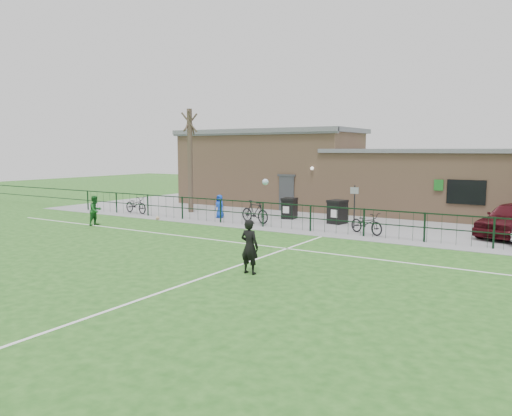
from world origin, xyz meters
The scene contains 18 objects.
ground centered at (0.00, 0.00, 0.00)m, with size 90.00×90.00×0.00m, color #205218.
paving_strip centered at (0.00, 13.50, 0.01)m, with size 34.00×13.00×0.02m, color gray.
pitch_line_touch centered at (0.00, 7.80, 0.00)m, with size 28.00×0.10×0.01m, color white.
pitch_line_mid centered at (0.00, 4.00, 0.00)m, with size 28.00×0.10×0.01m, color white.
pitch_line_perp centered at (2.00, 0.00, 0.00)m, with size 0.10×16.00×0.01m, color white.
perimeter_fence centered at (0.00, 8.00, 0.60)m, with size 28.00×0.10×1.20m, color black.
bare_tree centered at (-8.00, 10.50, 3.00)m, with size 0.30×0.30×6.00m, color #433428.
wheelie_bin_left centered at (-1.76, 11.12, 0.53)m, with size 0.67×0.76×1.02m, color black.
wheelie_bin_right centered at (1.12, 10.77, 0.56)m, with size 0.72×0.82×1.09m, color black.
sign_post centered at (2.34, 9.88, 1.02)m, with size 0.06×0.06×2.00m, color black.
bicycle_c centered at (-10.33, 8.40, 0.51)m, with size 0.65×1.87×0.98m, color black.
bicycle_d centered at (-2.45, 8.78, 0.58)m, with size 0.53×1.87×1.13m, color black.
bicycle_e centered at (3.40, 8.61, 0.49)m, with size 0.62×1.79×0.94m, color black.
spectator_child centered at (-5.08, 9.39, 0.64)m, with size 0.61×0.39×1.24m, color #1440BE.
goalkeeper_kick centered at (2.83, 0.17, 0.86)m, with size 1.58×3.15×2.64m.
outfield_player centered at (-8.68, 4.12, 0.72)m, with size 0.70×0.55×1.45m, color #1A5B22.
ball_ground centered at (-7.42, 7.09, 0.10)m, with size 0.20×0.20×0.20m, color silver.
clubhouse centered at (-0.88, 16.50, 2.22)m, with size 24.25×5.40×4.96m.
Camera 1 is at (10.75, -12.05, 3.66)m, focal length 35.00 mm.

